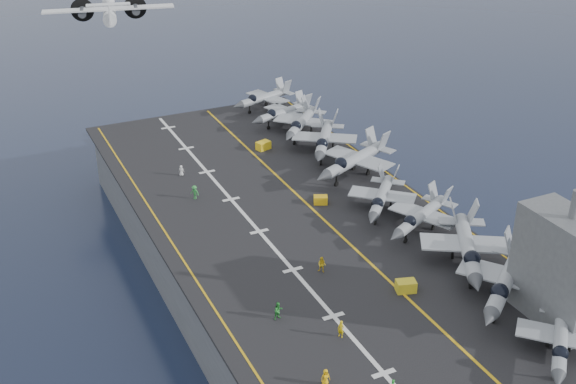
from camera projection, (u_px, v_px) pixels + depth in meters
name	position (u px, v px, depth m)	size (l,w,h in m)	color
ground	(300.00, 288.00, 99.80)	(500.00, 500.00, 0.00)	#142135
hull	(301.00, 257.00, 97.55)	(36.00, 90.00, 10.00)	#56595E
flight_deck	(301.00, 223.00, 95.21)	(38.00, 92.00, 0.40)	black
foul_line	(321.00, 217.00, 96.26)	(0.35, 90.00, 0.02)	gold
landing_centerline	(259.00, 231.00, 92.82)	(0.50, 90.00, 0.02)	silver
deck_edge_port	(177.00, 251.00, 88.62)	(0.25, 90.00, 0.02)	gold
deck_edge_stbd	(418.00, 195.00, 102.18)	(0.25, 90.00, 0.02)	gold
island_superstructure	(564.00, 256.00, 73.26)	(5.00, 10.00, 15.00)	#56595E
fighter_jet_0	(561.00, 338.00, 69.83)	(15.06, 14.95, 4.42)	gray
fighter_jet_1	(507.00, 279.00, 78.09)	(19.40, 18.36, 5.61)	gray
fighter_jet_2	(468.00, 245.00, 84.26)	(17.63, 19.49, 5.64)	gray
fighter_jet_3	(421.00, 215.00, 91.93)	(16.09, 14.10, 4.68)	#A2ABB2
fighter_jet_4	(381.00, 196.00, 96.72)	(15.69, 15.99, 4.67)	#9FA8B1
fighter_jet_5	(355.00, 159.00, 106.53)	(19.06, 16.40, 5.58)	#8D949C
fighter_jet_6	(324.00, 138.00, 113.98)	(17.07, 18.47, 5.34)	#8C959B
fighter_jet_7	(302.00, 121.00, 120.86)	(17.20, 17.37, 5.09)	#91999F
fighter_jet_8	(284.00, 111.00, 125.83)	(15.35, 12.54, 4.60)	gray
tow_cart_a	(406.00, 286.00, 80.59)	(2.52, 2.01, 1.32)	gold
tow_cart_b	(321.00, 200.00, 99.54)	(2.22, 1.90, 1.13)	gold
tow_cart_c	(263.00, 145.00, 116.43)	(2.55, 2.05, 1.33)	yellow
crew_0	(326.00, 377.00, 66.81)	(1.16, 0.86, 1.78)	yellow
crew_1	(341.00, 329.00, 73.18)	(1.25, 1.37, 1.91)	yellow
crew_2	(278.00, 311.00, 75.87)	(1.36, 1.05, 2.03)	#258F30
crew_3	(195.00, 192.00, 100.62)	(1.40, 1.46, 2.04)	green
crew_5	(181.00, 171.00, 107.50)	(1.18, 1.07, 1.64)	silver
crew_7	(322.00, 265.00, 83.95)	(1.37, 1.40, 1.97)	yellow
transport_plane	(110.00, 16.00, 135.88)	(27.01, 21.07, 5.71)	silver
fighter_jet_9	(264.00, 97.00, 132.69)	(15.35, 12.54, 4.60)	gray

